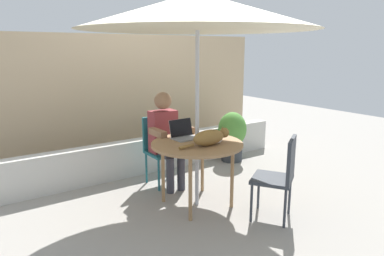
{
  "coord_description": "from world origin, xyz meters",
  "views": [
    {
      "loc": [
        -2.18,
        -3.09,
        1.77
      ],
      "look_at": [
        0.0,
        0.1,
        0.89
      ],
      "focal_mm": 32.84,
      "sensor_mm": 36.0,
      "label": 1
    }
  ],
  "objects_px": {
    "person_seated": "(166,134)",
    "patio_umbrella": "(197,11)",
    "potted_plant_near_fence": "(232,134)",
    "chair_occupied": "(160,144)",
    "chair_empty": "(281,172)",
    "patio_table": "(197,148)",
    "cat": "(211,137)",
    "laptop": "(183,133)"
  },
  "relations": [
    {
      "from": "person_seated",
      "to": "potted_plant_near_fence",
      "type": "height_order",
      "value": "person_seated"
    },
    {
      "from": "person_seated",
      "to": "laptop",
      "type": "height_order",
      "value": "person_seated"
    },
    {
      "from": "chair_occupied",
      "to": "laptop",
      "type": "relative_size",
      "value": 2.89
    },
    {
      "from": "patio_umbrella",
      "to": "cat",
      "type": "relative_size",
      "value": 3.81
    },
    {
      "from": "laptop",
      "to": "cat",
      "type": "relative_size",
      "value": 0.47
    },
    {
      "from": "patio_umbrella",
      "to": "cat",
      "type": "distance_m",
      "value": 1.33
    },
    {
      "from": "chair_occupied",
      "to": "potted_plant_near_fence",
      "type": "bearing_deg",
      "value": 6.83
    },
    {
      "from": "patio_umbrella",
      "to": "potted_plant_near_fence",
      "type": "height_order",
      "value": "patio_umbrella"
    },
    {
      "from": "chair_occupied",
      "to": "cat",
      "type": "xyz_separation_m",
      "value": [
        0.07,
        -1.0,
        0.3
      ]
    },
    {
      "from": "patio_umbrella",
      "to": "potted_plant_near_fence",
      "type": "bearing_deg",
      "value": 35.89
    },
    {
      "from": "patio_umbrella",
      "to": "chair_empty",
      "type": "bearing_deg",
      "value": -57.2
    },
    {
      "from": "potted_plant_near_fence",
      "to": "patio_table",
      "type": "bearing_deg",
      "value": -144.11
    },
    {
      "from": "potted_plant_near_fence",
      "to": "person_seated",
      "type": "bearing_deg",
      "value": -166.92
    },
    {
      "from": "patio_table",
      "to": "patio_umbrella",
      "type": "height_order",
      "value": "patio_umbrella"
    },
    {
      "from": "person_seated",
      "to": "cat",
      "type": "height_order",
      "value": "person_seated"
    },
    {
      "from": "patio_umbrella",
      "to": "person_seated",
      "type": "bearing_deg",
      "value": 90.0
    },
    {
      "from": "patio_table",
      "to": "laptop",
      "type": "bearing_deg",
      "value": 91.71
    },
    {
      "from": "laptop",
      "to": "chair_empty",
      "type": "bearing_deg",
      "value": -63.97
    },
    {
      "from": "patio_table",
      "to": "potted_plant_near_fence",
      "type": "xyz_separation_m",
      "value": [
        1.4,
        1.02,
        -0.24
      ]
    },
    {
      "from": "patio_table",
      "to": "potted_plant_near_fence",
      "type": "distance_m",
      "value": 1.75
    },
    {
      "from": "chair_occupied",
      "to": "patio_table",
      "type": "bearing_deg",
      "value": -90.0
    },
    {
      "from": "cat",
      "to": "person_seated",
      "type": "bearing_deg",
      "value": 95.05
    },
    {
      "from": "chair_empty",
      "to": "person_seated",
      "type": "distance_m",
      "value": 1.57
    },
    {
      "from": "patio_table",
      "to": "cat",
      "type": "distance_m",
      "value": 0.22
    },
    {
      "from": "chair_occupied",
      "to": "laptop",
      "type": "distance_m",
      "value": 0.64
    },
    {
      "from": "person_seated",
      "to": "patio_umbrella",
      "type": "bearing_deg",
      "value": -90.0
    },
    {
      "from": "patio_umbrella",
      "to": "cat",
      "type": "height_order",
      "value": "patio_umbrella"
    },
    {
      "from": "laptop",
      "to": "cat",
      "type": "height_order",
      "value": "laptop"
    },
    {
      "from": "person_seated",
      "to": "laptop",
      "type": "distance_m",
      "value": 0.44
    },
    {
      "from": "chair_empty",
      "to": "cat",
      "type": "height_order",
      "value": "cat"
    },
    {
      "from": "chair_empty",
      "to": "person_seated",
      "type": "xyz_separation_m",
      "value": [
        -0.5,
        1.47,
        0.17
      ]
    },
    {
      "from": "cat",
      "to": "patio_umbrella",
      "type": "bearing_deg",
      "value": 116.44
    },
    {
      "from": "person_seated",
      "to": "potted_plant_near_fence",
      "type": "relative_size",
      "value": 1.56
    },
    {
      "from": "chair_empty",
      "to": "potted_plant_near_fence",
      "type": "relative_size",
      "value": 1.13
    },
    {
      "from": "chair_empty",
      "to": "person_seated",
      "type": "bearing_deg",
      "value": 108.92
    },
    {
      "from": "laptop",
      "to": "potted_plant_near_fence",
      "type": "height_order",
      "value": "laptop"
    },
    {
      "from": "chair_occupied",
      "to": "person_seated",
      "type": "relative_size",
      "value": 0.72
    },
    {
      "from": "chair_occupied",
      "to": "cat",
      "type": "bearing_deg",
      "value": -85.75
    },
    {
      "from": "cat",
      "to": "potted_plant_near_fence",
      "type": "relative_size",
      "value": 0.83
    },
    {
      "from": "chair_empty",
      "to": "patio_table",
      "type": "bearing_deg",
      "value": 122.8
    },
    {
      "from": "chair_occupied",
      "to": "potted_plant_near_fence",
      "type": "distance_m",
      "value": 1.42
    },
    {
      "from": "patio_table",
      "to": "chair_empty",
      "type": "xyz_separation_m",
      "value": [
        0.5,
        -0.78,
        -0.15
      ]
    }
  ]
}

